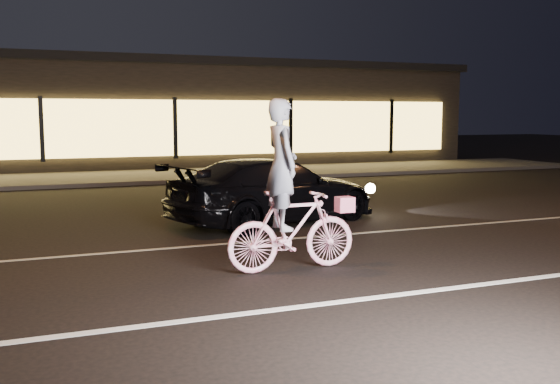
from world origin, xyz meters
name	(u,v)px	position (x,y,z in m)	size (l,w,h in m)	color
ground	(397,260)	(0.00, 0.00, 0.00)	(90.00, 90.00, 0.00)	black
lane_stripe_near	(463,287)	(0.00, -1.50, 0.00)	(60.00, 0.12, 0.01)	silver
lane_stripe_far	(334,235)	(0.00, 2.00, 0.00)	(60.00, 0.10, 0.01)	gray
sidewalk	(188,175)	(0.00, 13.00, 0.06)	(30.00, 4.00, 0.12)	#383533
storefront	(154,113)	(0.00, 18.97, 2.15)	(25.40, 8.42, 4.20)	black
cyclist	(289,211)	(-1.66, 0.02, 0.81)	(1.82, 0.63, 2.29)	#FF528A
sedan	(274,191)	(-0.51, 3.56, 0.62)	(4.62, 2.89, 1.25)	black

